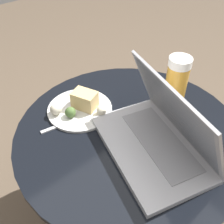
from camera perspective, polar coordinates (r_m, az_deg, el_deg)
name	(u,v)px	position (r m, az deg, el deg)	size (l,w,h in m)	color
ground_plane	(124,216)	(1.31, 2.62, -21.68)	(6.00, 6.00, 0.00)	brown
table	(127,162)	(0.96, 3.38, -10.85)	(0.73, 0.73, 0.57)	black
laptop	(158,136)	(0.76, 10.07, -5.12)	(0.41, 0.32, 0.23)	#B2B2B7
beer_glass	(176,85)	(0.88, 13.73, 5.80)	(0.07, 0.07, 0.20)	gold
snack_plate	(80,106)	(0.90, -6.95, 1.20)	(0.22, 0.22, 0.07)	silver
fork	(70,122)	(0.87, -9.21, -2.11)	(0.05, 0.17, 0.00)	#B2B2B7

